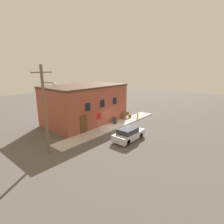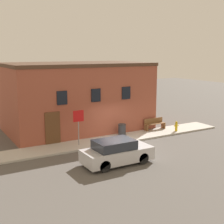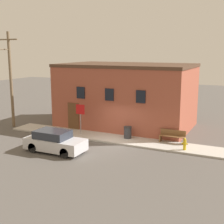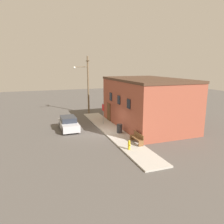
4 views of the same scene
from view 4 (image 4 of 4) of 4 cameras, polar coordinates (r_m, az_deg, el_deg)
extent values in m
plane|color=#56514C|center=(21.65, -2.31, -5.54)|extent=(80.00, 80.00, 0.00)
cube|color=#BCB7AD|center=(21.95, 0.27, -5.11)|extent=(17.26, 2.07, 0.12)
cube|color=#9E4C38|center=(24.00, 9.04, 2.18)|extent=(10.53, 6.46, 4.95)
cube|color=#4C3323|center=(23.69, 9.25, 8.37)|extent=(10.63, 6.56, 0.24)
cube|color=black|center=(24.79, -0.31, 4.04)|extent=(0.70, 0.08, 0.90)
cube|color=black|center=(22.51, 1.80, 3.20)|extent=(0.70, 0.08, 0.90)
cube|color=black|center=(20.29, 4.38, 2.16)|extent=(0.70, 0.08, 0.90)
cube|color=brown|center=(25.79, -0.83, -0.09)|extent=(1.00, 0.08, 2.20)
cylinder|color=gold|center=(17.26, 4.49, -8.76)|extent=(0.19, 0.19, 0.62)
sphere|color=gold|center=(17.14, 4.51, -7.64)|extent=(0.17, 0.17, 0.17)
cylinder|color=gold|center=(17.35, 4.29, -8.31)|extent=(0.10, 0.09, 0.09)
cylinder|color=gold|center=(17.10, 4.70, -8.64)|extent=(0.10, 0.09, 0.09)
cylinder|color=gray|center=(24.19, -2.30, -0.58)|extent=(0.06, 0.06, 2.25)
cube|color=red|center=(24.03, -2.36, 1.19)|extent=(0.72, 0.02, 0.72)
cube|color=brown|center=(19.41, 5.32, -6.66)|extent=(0.08, 0.44, 0.44)
cube|color=brown|center=(18.02, 7.58, -8.23)|extent=(0.08, 0.44, 0.44)
cube|color=brown|center=(18.63, 6.42, -6.72)|extent=(1.74, 0.44, 0.04)
cube|color=brown|center=(18.65, 6.99, -6.04)|extent=(1.74, 0.04, 0.38)
cylinder|color=#333338|center=(21.28, 1.98, -4.41)|extent=(0.54, 0.54, 0.79)
cylinder|color=#2D2D2D|center=(21.17, 1.99, -3.31)|extent=(0.56, 0.56, 0.06)
cylinder|color=brown|center=(29.96, -6.23, 6.92)|extent=(0.23, 0.23, 7.73)
cylinder|color=brown|center=(29.64, -8.07, 11.60)|extent=(0.08, 1.80, 0.08)
sphere|color=silver|center=(29.46, -9.81, 11.35)|extent=(0.32, 0.32, 0.32)
cube|color=brown|center=(29.84, -6.38, 13.13)|extent=(1.80, 0.10, 0.10)
cylinder|color=black|center=(22.07, -8.85, -4.48)|extent=(0.62, 0.20, 0.62)
cylinder|color=black|center=(21.86, -12.62, -4.80)|extent=(0.62, 0.20, 0.62)
cylinder|color=black|center=(24.32, -9.95, -2.95)|extent=(0.62, 0.20, 0.62)
cylinder|color=black|center=(24.13, -13.37, -3.22)|extent=(0.62, 0.20, 0.62)
cube|color=silver|center=(23.02, -11.24, -3.33)|extent=(3.83, 1.66, 0.70)
cube|color=#282D38|center=(23.06, -11.37, -1.78)|extent=(2.11, 1.46, 0.49)
camera|label=1|loc=(36.93, -30.98, 11.92)|focal=28.00mm
camera|label=2|loc=(32.11, -39.67, 8.29)|focal=50.00mm
camera|label=3|loc=(16.20, -69.00, 3.42)|focal=50.00mm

